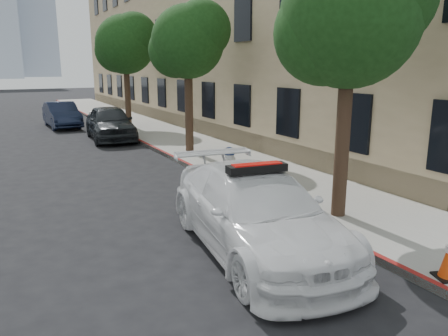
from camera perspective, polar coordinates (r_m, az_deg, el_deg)
name	(u,v)px	position (r m, az deg, el deg)	size (l,w,h in m)	color
ground	(180,215)	(10.06, -5.80, -6.12)	(120.00, 120.00, 0.00)	black
sidewalk	(169,137)	(20.38, -7.23, 4.00)	(3.20, 50.00, 0.15)	gray
curb_strip	(136,140)	(19.89, -11.38, 3.61)	(0.12, 50.00, 0.15)	maroon
building	(224,36)	(27.06, 0.03, 16.84)	(8.00, 36.00, 10.00)	tan
tree_near	(352,16)	(9.44, 16.37, 18.51)	(2.92, 2.82, 5.62)	black
tree_mid	(189,41)	(16.17, -4.64, 16.19)	(2.77, 2.64, 5.43)	black
tree_far	(126,44)	(23.71, -12.73, 15.53)	(3.10, 3.00, 5.81)	black
police_car	(256,211)	(7.98, 4.22, -5.65)	(2.75, 5.36, 1.64)	white
parked_car_mid	(110,123)	(20.62, -14.67, 5.75)	(1.83, 4.56, 1.55)	black
parked_car_far	(62,115)	(25.62, -20.43, 6.54)	(1.45, 4.15, 1.37)	#131B31
fire_hydrant	(229,163)	(12.54, 0.72, 0.67)	(0.38, 0.35, 0.91)	silver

